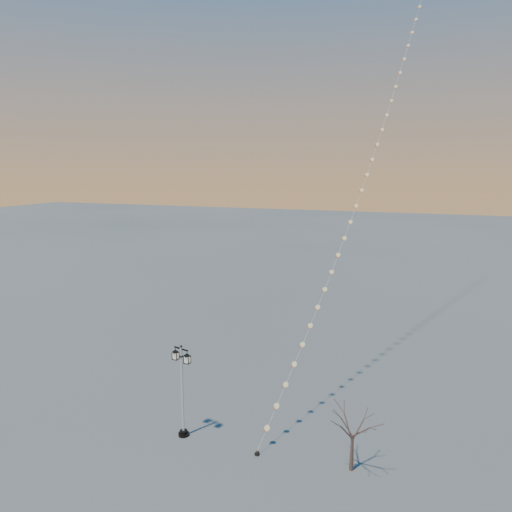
% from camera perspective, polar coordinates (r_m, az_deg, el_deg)
% --- Properties ---
extents(ground, '(300.00, 300.00, 0.00)m').
position_cam_1_polar(ground, '(27.12, -3.79, -23.82)').
color(ground, '#595B5A').
rests_on(ground, ground).
extents(street_lamp, '(1.36, 0.74, 5.51)m').
position_cam_1_polar(street_lamp, '(28.47, -8.77, -15.07)').
color(street_lamp, black).
rests_on(street_lamp, ground).
extents(bare_tree, '(2.14, 2.14, 3.55)m').
position_cam_1_polar(bare_tree, '(26.08, 11.45, -19.16)').
color(bare_tree, '#50382F').
rests_on(bare_tree, ground).
extents(kite_train, '(7.76, 37.53, 41.43)m').
position_cam_1_polar(kite_train, '(41.03, 14.68, 17.67)').
color(kite_train, black).
rests_on(kite_train, ground).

